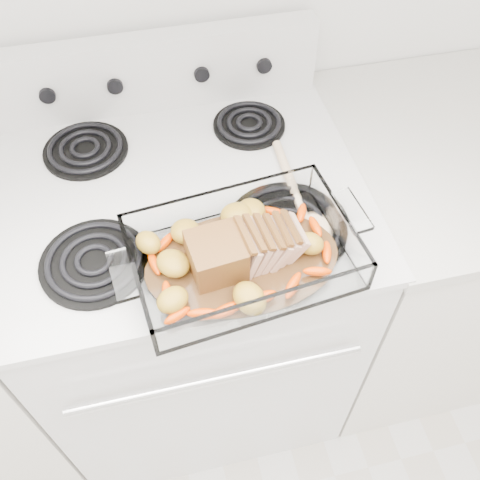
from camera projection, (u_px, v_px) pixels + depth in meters
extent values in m
cube|color=silver|center=(195.00, 304.00, 1.51)|extent=(0.76, 0.65, 0.92)
cube|color=black|center=(218.00, 411.00, 1.33)|extent=(0.65, 0.02, 0.55)
cylinder|color=silver|center=(217.00, 379.00, 1.08)|extent=(0.61, 0.02, 0.02)
cube|color=silver|center=(181.00, 191.00, 1.15)|extent=(0.78, 0.67, 0.02)
cube|color=silver|center=(157.00, 72.00, 1.25)|extent=(0.76, 0.06, 0.18)
cylinder|color=black|center=(95.00, 263.00, 1.01)|extent=(0.21, 0.21, 0.01)
cylinder|color=black|center=(287.00, 227.00, 1.07)|extent=(0.25, 0.25, 0.01)
cylinder|color=black|center=(86.00, 150.00, 1.21)|extent=(0.19, 0.19, 0.01)
cylinder|color=black|center=(249.00, 125.00, 1.26)|extent=(0.17, 0.17, 0.01)
cylinder|color=black|center=(47.00, 95.00, 1.19)|extent=(0.04, 0.02, 0.04)
cylinder|color=black|center=(115.00, 85.00, 1.21)|extent=(0.04, 0.02, 0.04)
cylinder|color=black|center=(201.00, 73.00, 1.24)|extent=(0.04, 0.02, 0.04)
cylinder|color=black|center=(264.00, 65.00, 1.26)|extent=(0.04, 0.02, 0.04)
cube|color=silver|center=(412.00, 262.00, 1.62)|extent=(0.55, 0.65, 0.90)
cube|color=silver|center=(462.00, 147.00, 1.25)|extent=(0.58, 0.68, 0.03)
cube|color=white|center=(242.00, 263.00, 1.00)|extent=(0.40, 0.26, 0.01)
cube|color=white|center=(260.00, 309.00, 0.90)|extent=(0.40, 0.01, 0.07)
cube|color=white|center=(228.00, 200.00, 1.05)|extent=(0.40, 0.01, 0.07)
cube|color=white|center=(135.00, 270.00, 0.95)|extent=(0.01, 0.26, 0.07)
cube|color=white|center=(344.00, 231.00, 1.00)|extent=(0.01, 0.26, 0.07)
cylinder|color=#432913|center=(242.00, 261.00, 1.00)|extent=(0.23, 0.23, 0.00)
cube|color=brown|center=(215.00, 254.00, 0.96)|extent=(0.10, 0.10, 0.08)
cube|color=tan|center=(245.00, 249.00, 0.97)|extent=(0.03, 0.09, 0.07)
cube|color=tan|center=(255.00, 248.00, 0.98)|extent=(0.04, 0.09, 0.07)
cube|color=tan|center=(264.00, 246.00, 0.98)|extent=(0.04, 0.09, 0.07)
cube|color=tan|center=(274.00, 245.00, 0.98)|extent=(0.04, 0.09, 0.06)
cube|color=tan|center=(283.00, 244.00, 0.99)|extent=(0.05, 0.08, 0.06)
cube|color=tan|center=(293.00, 242.00, 0.99)|extent=(0.05, 0.08, 0.05)
ellipsoid|color=#F04300|center=(177.00, 305.00, 0.93)|extent=(0.05, 0.02, 0.02)
ellipsoid|color=#F04300|center=(308.00, 279.00, 0.97)|extent=(0.05, 0.02, 0.02)
ellipsoid|color=#F04300|center=(313.00, 237.00, 1.02)|extent=(0.05, 0.02, 0.02)
ellipsoid|color=#F04300|center=(163.00, 257.00, 1.00)|extent=(0.05, 0.02, 0.02)
ellipsoid|color=olive|center=(160.00, 239.00, 1.01)|extent=(0.06, 0.05, 0.04)
ellipsoid|color=olive|center=(242.00, 220.00, 1.03)|extent=(0.06, 0.05, 0.04)
ellipsoid|color=olive|center=(305.00, 251.00, 0.99)|extent=(0.06, 0.05, 0.04)
cylinder|color=beige|center=(290.00, 180.00, 1.14)|extent=(0.02, 0.24, 0.02)
ellipsoid|color=beige|center=(316.00, 228.00, 1.06)|extent=(0.06, 0.08, 0.02)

